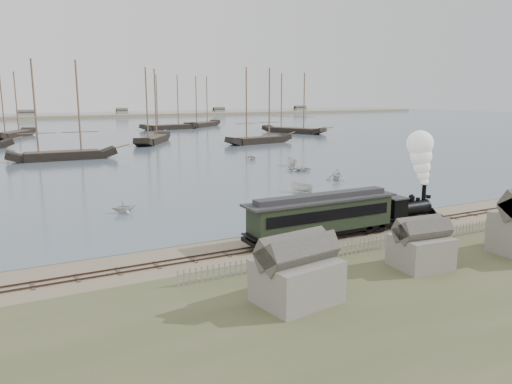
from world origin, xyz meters
name	(u,v)px	position (x,y,z in m)	size (l,w,h in m)	color
ground	(312,233)	(0.00, 0.00, 0.00)	(600.00, 600.00, 0.00)	gray
harbor_water	(67,128)	(0.00, 170.00, 0.03)	(600.00, 336.00, 0.06)	#445561
rail_track	(324,238)	(0.00, -2.00, 0.04)	(120.00, 1.80, 0.16)	#3B2820
picket_fence_west	(293,265)	(-6.50, -7.00, 0.00)	(19.00, 0.10, 1.20)	slate
picket_fence_east	(465,235)	(12.50, -7.50, 0.00)	(15.00, 0.10, 1.20)	slate
shed_left	(296,302)	(-10.00, -13.00, 0.00)	(5.00, 4.00, 4.10)	slate
shed_mid	(420,267)	(2.00, -12.00, 0.00)	(4.00, 3.50, 3.60)	slate
far_spit	(47,119)	(0.00, 250.00, 0.00)	(500.00, 20.00, 1.80)	tan
locomotive	(419,183)	(11.85, -2.00, 4.28)	(7.44, 2.78, 9.27)	black
passenger_coach	(322,214)	(-0.31, -2.00, 2.35)	(15.39, 2.97, 3.74)	black
beached_dinghy	(264,232)	(-4.58, 1.27, 0.37)	(3.54, 2.53, 0.73)	silver
rowboat_1	(124,207)	(-14.14, 16.68, 0.76)	(2.64, 2.28, 1.39)	silver
rowboat_2	(301,187)	(10.07, 17.36, 0.75)	(3.56, 1.34, 1.38)	silver
rowboat_3	(300,169)	(20.20, 33.27, 0.46)	(3.83, 2.74, 0.79)	silver
rowboat_4	(337,174)	(20.31, 23.10, 0.93)	(3.30, 2.85, 1.74)	silver
rowboat_5	(291,162)	(22.16, 39.37, 0.86)	(4.13, 1.55, 1.60)	silver
rowboat_7	(251,156)	(19.59, 50.60, 0.74)	(2.59, 2.23, 1.36)	silver
schooner_2	(59,110)	(-14.23, 68.38, 10.06)	(21.02, 4.85, 20.00)	black
schooner_3	(152,106)	(12.03, 94.03, 10.06)	(22.29, 5.14, 20.00)	black
schooner_4	(259,106)	(36.80, 79.28, 10.06)	(19.98, 4.61, 20.00)	black
schooner_5	(294,103)	(63.86, 105.20, 10.06)	(23.24, 5.36, 20.00)	black
schooner_7	(10,104)	(-20.79, 131.08, 10.06)	(22.69, 5.24, 20.00)	black
schooner_8	(169,102)	(32.11, 141.14, 10.06)	(22.40, 5.17, 20.00)	black
schooner_9	(202,101)	(48.71, 149.34, 10.06)	(22.91, 5.29, 20.00)	black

